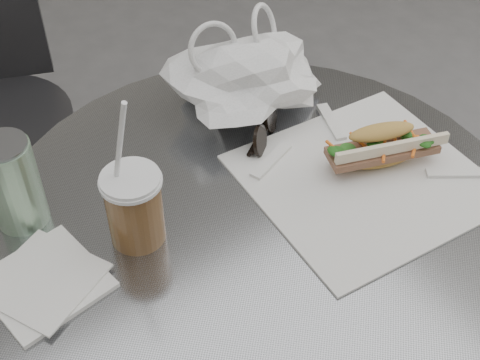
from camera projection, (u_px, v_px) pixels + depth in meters
cafe_table at (257, 329)px, 1.11m from camera, size 0.76×0.76×0.74m
chair_far at (6, 152)px, 1.66m from camera, size 0.39×0.41×0.70m
sandwich_paper at (364, 179)px, 0.97m from camera, size 0.34×0.33×0.00m
banh_mi at (381, 146)px, 0.97m from camera, size 0.22×0.14×0.07m
iced_coffee at (134, 206)px, 0.86m from camera, size 0.08×0.08×0.23m
sunglasses at (264, 130)px, 1.03m from camera, size 0.10×0.08×0.05m
plastic_bag at (247, 79)px, 1.05m from camera, size 0.28×0.24×0.12m
napkin_stack at (44, 282)px, 0.83m from camera, size 0.16×0.16×0.01m
drink_can at (13, 183)px, 0.87m from camera, size 0.07×0.07×0.13m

